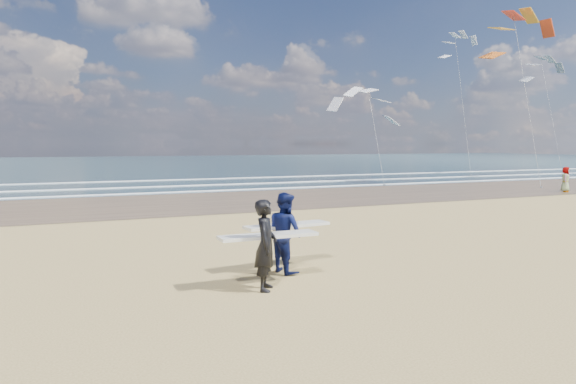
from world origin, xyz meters
name	(u,v)px	position (x,y,z in m)	size (l,w,h in m)	color
wet_sand_strip	(448,189)	(20.00, 18.00, 0.01)	(220.00, 12.00, 0.01)	#503C2A
ocean	(223,163)	(20.00, 72.00, 0.01)	(220.00, 100.00, 0.02)	#1B323B
foam_breakers	(368,179)	(20.00, 28.10, 0.05)	(220.00, 11.70, 0.05)	white
surfer_near	(266,244)	(-0.10, 0.41, 0.98)	(2.20, 1.03, 1.93)	black
surfer_far	(285,232)	(0.87, 1.63, 0.98)	(2.24, 1.25, 1.94)	#0B1240
beachgoer_0	(565,179)	(25.55, 13.40, 0.81)	(0.79, 0.51, 1.62)	brown
kite_0	(522,72)	(27.36, 18.81, 8.41)	(7.26, 4.90, 14.18)	slate
kite_1	(373,119)	(18.56, 25.16, 5.02)	(6.47, 4.81, 8.66)	slate
kite_2	(549,103)	(40.99, 27.69, 7.17)	(5.84, 4.74, 13.05)	slate
kite_5	(462,95)	(32.81, 31.12, 7.96)	(5.06, 4.66, 15.18)	slate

